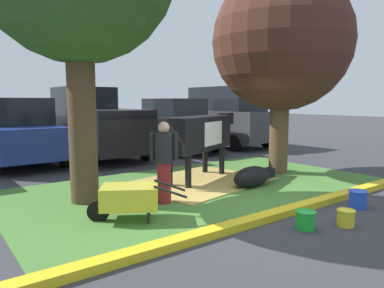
# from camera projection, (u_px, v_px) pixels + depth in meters

# --- Properties ---
(ground_plane) EXTENTS (80.00, 80.00, 0.00)m
(ground_plane) POSITION_uv_depth(u_px,v_px,m) (254.00, 205.00, 6.70)
(ground_plane) COLOR #38383D
(grass_island) EXTENTS (8.35, 4.64, 0.02)m
(grass_island) POSITION_uv_depth(u_px,v_px,m) (201.00, 186.00, 8.18)
(grass_island) COLOR #477A33
(grass_island) RESTS_ON ground
(curb_yellow) EXTENTS (9.55, 0.24, 0.12)m
(curb_yellow) POSITION_uv_depth(u_px,v_px,m) (290.00, 210.00, 6.21)
(curb_yellow) COLOR yellow
(curb_yellow) RESTS_ON ground
(hay_bedding) EXTENTS (3.59, 2.95, 0.04)m
(hay_bedding) POSITION_uv_depth(u_px,v_px,m) (200.00, 182.00, 8.55)
(hay_bedding) COLOR tan
(hay_bedding) RESTS_ON ground
(shade_tree_right) EXTENTS (3.59, 3.59, 5.26)m
(shade_tree_right) POSITION_uv_depth(u_px,v_px,m) (281.00, 42.00, 9.27)
(shade_tree_right) COLOR brown
(shade_tree_right) RESTS_ON ground
(cow_holstein) EXTENTS (2.99, 1.64, 1.60)m
(cow_holstein) POSITION_uv_depth(u_px,v_px,m) (200.00, 134.00, 8.72)
(cow_holstein) COLOR black
(cow_holstein) RESTS_ON ground
(calf_lying) EXTENTS (1.32, 0.57, 0.48)m
(calf_lying) POSITION_uv_depth(u_px,v_px,m) (253.00, 177.00, 8.07)
(calf_lying) COLOR black
(calf_lying) RESTS_ON ground
(person_handler) EXTENTS (0.42, 0.38, 1.55)m
(person_handler) POSITION_uv_depth(u_px,v_px,m) (164.00, 161.00, 6.70)
(person_handler) COLOR maroon
(person_handler) RESTS_ON ground
(wheelbarrow) EXTENTS (1.51, 1.18, 0.63)m
(wheelbarrow) POSITION_uv_depth(u_px,v_px,m) (128.00, 198.00, 5.80)
(wheelbarrow) COLOR gold
(wheelbarrow) RESTS_ON ground
(bucket_green) EXTENTS (0.32, 0.32, 0.28)m
(bucket_green) POSITION_uv_depth(u_px,v_px,m) (305.00, 219.00, 5.47)
(bucket_green) COLOR green
(bucket_green) RESTS_ON ground
(bucket_yellow) EXTENTS (0.28, 0.28, 0.26)m
(bucket_yellow) POSITION_uv_depth(u_px,v_px,m) (346.00, 217.00, 5.58)
(bucket_yellow) COLOR yellow
(bucket_yellow) RESTS_ON ground
(bucket_blue) EXTENTS (0.33, 0.33, 0.32)m
(bucket_blue) POSITION_uv_depth(u_px,v_px,m) (358.00, 199.00, 6.52)
(bucket_blue) COLOR blue
(bucket_blue) RESTS_ON ground
(sedan_blue) EXTENTS (2.05, 4.42, 2.02)m
(sedan_blue) POSITION_uv_depth(u_px,v_px,m) (19.00, 132.00, 10.99)
(sedan_blue) COLOR navy
(sedan_blue) RESTS_ON ground
(pickup_truck_black) EXTENTS (2.26, 5.42, 2.42)m
(pickup_truck_black) POSITION_uv_depth(u_px,v_px,m) (94.00, 125.00, 12.54)
(pickup_truck_black) COLOR black
(pickup_truck_black) RESTS_ON ground
(hatchback_white) EXTENTS (2.05, 4.42, 2.02)m
(hatchback_white) POSITION_uv_depth(u_px,v_px,m) (174.00, 126.00, 13.93)
(hatchback_white) COLOR silver
(hatchback_white) RESTS_ON ground
(suv_dark_grey) EXTENTS (2.15, 4.62, 2.52)m
(suv_dark_grey) POSITION_uv_depth(u_px,v_px,m) (226.00, 116.00, 15.47)
(suv_dark_grey) COLOR #3D3D42
(suv_dark_grey) RESTS_ON ground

